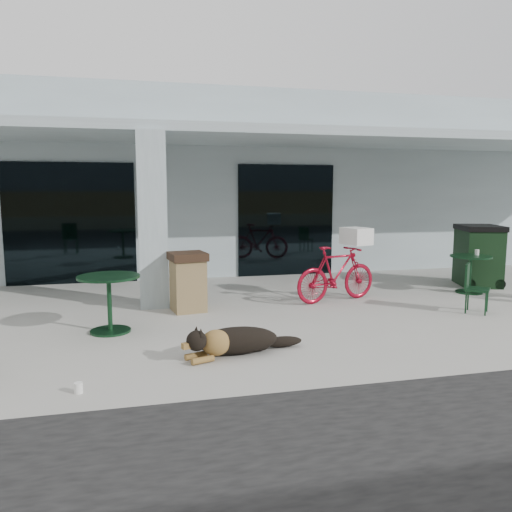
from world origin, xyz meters
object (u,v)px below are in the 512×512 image
object	(u,v)px
cafe_table_near	(110,304)
cafe_table_far	(470,274)
bicycle	(336,274)
wheeled_bin	(478,255)
cafe_chair_far_a	(477,289)
trash_receptacle	(188,282)
dog	(237,339)

from	to	relation	value
cafe_table_near	cafe_table_far	distance (m)	7.14
bicycle	cafe_table_far	world-z (taller)	bicycle
wheeled_bin	bicycle	bearing A→B (deg)	-150.70
cafe_chair_far_a	trash_receptacle	size ratio (longest dim) A/B	0.82
cafe_table_far	wheeled_bin	bearing A→B (deg)	44.44
cafe_table_near	wheeled_bin	bearing A→B (deg)	13.98
cafe_table_far	cafe_chair_far_a	xyz separation A→B (m)	(-0.96, -1.49, 0.04)
wheeled_bin	cafe_table_far	bearing A→B (deg)	-118.33
cafe_table_far	bicycle	bearing A→B (deg)	-178.07
cafe_table_near	dog	bearing A→B (deg)	-41.20
dog	wheeled_bin	distance (m)	6.97
bicycle	cafe_table_near	xyz separation A→B (m)	(-4.06, -1.14, -0.11)
dog	cafe_table_near	xyz separation A→B (m)	(-1.64, 1.43, 0.22)
cafe_table_near	trash_receptacle	size ratio (longest dim) A/B	0.88
dog	cafe_chair_far_a	world-z (taller)	cafe_chair_far_a
bicycle	cafe_chair_far_a	world-z (taller)	bicycle
cafe_table_near	bicycle	bearing A→B (deg)	15.67
bicycle	cafe_table_near	bearing A→B (deg)	90.86
dog	cafe_table_near	world-z (taller)	cafe_table_near
cafe_chair_far_a	wheeled_bin	xyz separation A→B (m)	(1.66, 2.17, 0.24)
dog	trash_receptacle	xyz separation A→B (m)	(-0.37, 2.47, 0.31)
cafe_table_far	wheeled_bin	world-z (taller)	wheeled_bin
cafe_table_far	dog	bearing A→B (deg)	-153.65
bicycle	cafe_table_far	size ratio (longest dim) A/B	2.16
dog	cafe_table_far	world-z (taller)	cafe_table_far
bicycle	trash_receptacle	distance (m)	2.80
wheeled_bin	cafe_table_near	bearing A→B (deg)	-148.79
trash_receptacle	bicycle	bearing A→B (deg)	2.05
cafe_chair_far_a	trash_receptacle	xyz separation A→B (m)	(-4.81, 1.29, 0.09)
cafe_chair_far_a	wheeled_bin	distance (m)	2.75
cafe_table_near	cafe_chair_far_a	bearing A→B (deg)	-2.37
bicycle	dog	size ratio (longest dim) A/B	1.44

